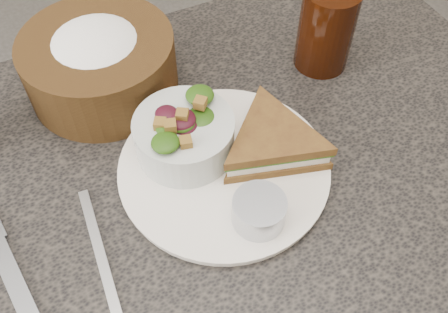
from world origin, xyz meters
TOP-DOWN VIEW (x-y plane):
  - dining_table at (0.00, 0.00)m, footprint 1.00×0.70m
  - dinner_plate at (0.05, 0.03)m, footprint 0.26×0.26m
  - sandwich at (0.11, 0.02)m, footprint 0.19×0.19m
  - salad_bowl at (0.01, 0.07)m, footprint 0.15×0.15m
  - dressing_ramekin at (0.05, -0.06)m, footprint 0.06×0.06m
  - orange_wedge at (0.06, 0.12)m, footprint 0.09×0.09m
  - fork at (-0.22, -0.03)m, footprint 0.05×0.20m
  - knife at (-0.13, -0.01)m, footprint 0.02×0.17m
  - bread_basket at (-0.04, 0.23)m, footprint 0.24×0.24m
  - cola_glass at (0.26, 0.14)m, footprint 0.09×0.09m

SIDE VIEW (x-z plane):
  - dining_table at x=0.00m, z-range 0.00..0.75m
  - knife at x=-0.13m, z-range 0.75..0.75m
  - fork at x=-0.22m, z-range 0.75..0.76m
  - dinner_plate at x=0.05m, z-range 0.75..0.76m
  - orange_wedge at x=0.06m, z-range 0.76..0.79m
  - dressing_ramekin at x=0.05m, z-range 0.76..0.80m
  - sandwich at x=0.11m, z-range 0.76..0.80m
  - salad_bowl at x=0.01m, z-range 0.76..0.83m
  - bread_basket at x=-0.04m, z-range 0.75..0.87m
  - cola_glass at x=0.26m, z-range 0.75..0.88m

